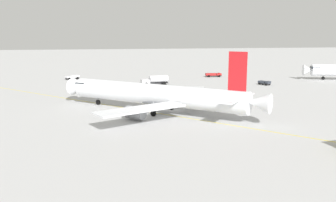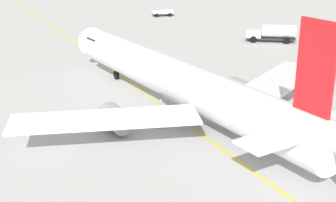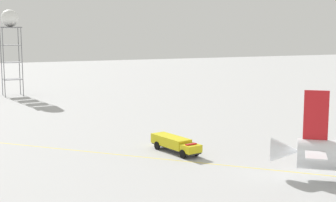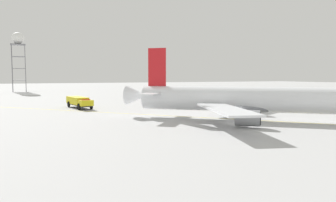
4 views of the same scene
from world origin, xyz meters
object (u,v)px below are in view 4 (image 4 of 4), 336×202
(airliner_main, at_px, (251,101))
(catering_truck_truck, at_px, (257,91))
(radar_tower, at_px, (18,42))
(fire_tender_truck, at_px, (79,101))

(airliner_main, height_order, catering_truck_truck, airliner_main)
(airliner_main, xyz_separation_m, radar_tower, (34.76, -119.18, 19.28))
(catering_truck_truck, bearing_deg, airliner_main, -141.87)
(fire_tender_truck, relative_size, catering_truck_truck, 1.36)
(radar_tower, bearing_deg, fire_tender_truck, 98.25)
(fire_tender_truck, bearing_deg, catering_truck_truck, 96.78)
(airliner_main, xyz_separation_m, catering_truck_truck, (-44.92, -51.46, -1.60))
(airliner_main, xyz_separation_m, fire_tender_truck, (22.12, -31.97, -1.72))
(airliner_main, distance_m, catering_truck_truck, 68.33)
(fire_tender_truck, bearing_deg, airliner_main, 25.24)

